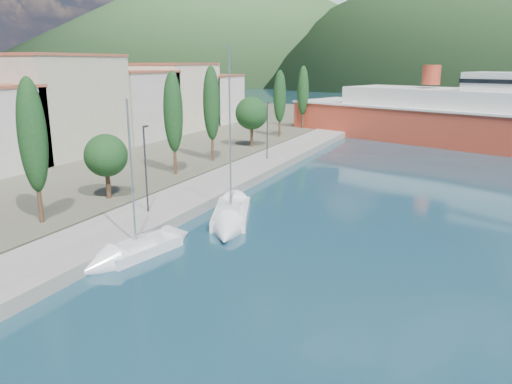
% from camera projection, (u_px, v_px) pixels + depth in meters
% --- Properties ---
extents(ground, '(1400.00, 1400.00, 0.00)m').
position_uv_depth(ground, '(427.00, 108.00, 124.59)').
color(ground, '#1A3F4F').
extents(quay, '(5.00, 88.00, 0.80)m').
position_uv_depth(quay, '(219.00, 184.00, 44.82)').
color(quay, gray).
rests_on(quay, ground).
extents(land_strip, '(70.00, 148.00, 0.70)m').
position_uv_depth(land_strip, '(9.00, 143.00, 68.56)').
color(land_strip, '#565644').
rests_on(land_strip, ground).
extents(town_buildings, '(9.20, 69.20, 11.30)m').
position_uv_depth(town_buildings, '(96.00, 108.00, 62.18)').
color(town_buildings, '#C1B29C').
rests_on(town_buildings, land_strip).
extents(tree_row, '(4.09, 63.37, 10.49)m').
position_uv_depth(tree_row, '(207.00, 114.00, 52.01)').
color(tree_row, '#47301E').
rests_on(tree_row, land_strip).
extents(lamp_posts, '(0.15, 46.99, 6.06)m').
position_uv_depth(lamp_posts, '(138.00, 168.00, 33.79)').
color(lamp_posts, '#2D2D33').
rests_on(lamp_posts, quay).
extents(sailboat_near, '(3.47, 7.19, 9.93)m').
position_uv_depth(sailboat_near, '(118.00, 258.00, 28.28)').
color(sailboat_near, silver).
rests_on(sailboat_near, ground).
extents(sailboat_mid, '(5.64, 9.40, 13.19)m').
position_uv_depth(sailboat_mid, '(229.00, 224.00, 34.20)').
color(sailboat_mid, silver).
rests_on(sailboat_mid, ground).
extents(ferry, '(57.44, 31.42, 11.30)m').
position_uv_depth(ferry, '(485.00, 121.00, 66.71)').
color(ferry, '#B13A26').
rests_on(ferry, ground).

